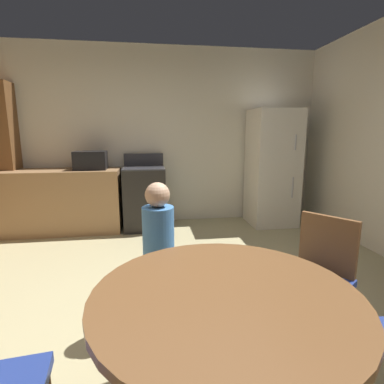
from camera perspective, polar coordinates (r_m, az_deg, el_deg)
ground_plane at (r=2.46m, az=-4.15°, el=-24.09°), size 14.00×14.00×0.00m
wall_back at (r=4.85m, az=-6.92°, el=10.31°), size 5.42×0.12×2.70m
kitchen_counter at (r=4.75m, az=-24.64°, el=-1.61°), size 1.87×0.60×0.90m
pantry_column at (r=5.08m, az=-32.41°, el=5.31°), size 0.44×0.36×2.10m
oven_range at (r=4.55m, az=-8.96°, el=-1.00°), size 0.60×0.60×1.10m
refrigerator at (r=4.82m, az=14.95°, el=4.41°), size 0.68×0.68×1.76m
microwave at (r=4.53m, az=-18.62°, el=5.71°), size 0.44×0.32×0.26m
dining_table at (r=1.43m, az=6.22°, el=-24.02°), size 1.14×1.14×0.76m
chair_northeast at (r=2.24m, az=22.85°, el=-13.94°), size 0.56×0.56×0.87m
person_child at (r=2.18m, az=-6.31°, el=-11.56°), size 0.27×0.27×1.09m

